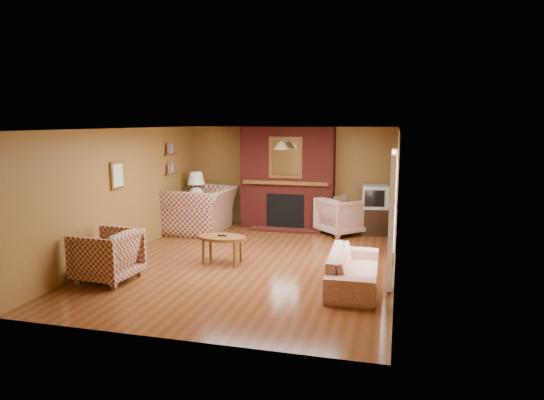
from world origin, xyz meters
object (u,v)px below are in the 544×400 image
(floral_armchair, at_px, (341,216))
(tv_stand, at_px, (374,221))
(plaid_armchair, at_px, (107,255))
(plaid_loveseat, at_px, (201,209))
(crt_tv, at_px, (375,197))
(coffee_table, at_px, (222,240))
(side_table, at_px, (197,214))
(floral_sofa, at_px, (354,269))
(fireplace, at_px, (287,179))
(table_lamp, at_px, (196,185))

(floral_armchair, bearing_deg, tv_stand, -120.23)
(plaid_armchair, bearing_deg, plaid_loveseat, -177.27)
(plaid_armchair, relative_size, crt_tv, 1.46)
(plaid_loveseat, distance_m, floral_armchair, 3.22)
(plaid_loveseat, xyz_separation_m, coffee_table, (1.37, -2.34, -0.07))
(plaid_loveseat, height_order, side_table, plaid_loveseat)
(coffee_table, bearing_deg, tv_stand, 49.81)
(floral_sofa, height_order, side_table, side_table)
(fireplace, distance_m, floral_armchair, 1.57)
(plaid_loveseat, height_order, floral_sofa, plaid_loveseat)
(plaid_armchair, xyz_separation_m, coffee_table, (1.47, 1.33, 0.03))
(floral_armchair, height_order, coffee_table, floral_armchair)
(fireplace, distance_m, floral_sofa, 4.36)
(fireplace, distance_m, side_table, 2.33)
(plaid_armchair, height_order, side_table, plaid_armchair)
(floral_armchair, bearing_deg, floral_sofa, 144.98)
(tv_stand, bearing_deg, coffee_table, -134.71)
(table_lamp, bearing_deg, floral_sofa, -39.36)
(fireplace, xyz_separation_m, floral_sofa, (1.90, -3.82, -0.91))
(floral_sofa, distance_m, floral_armchair, 3.50)
(floral_sofa, xyz_separation_m, coffee_table, (-2.38, 0.63, 0.16))
(coffee_table, distance_m, side_table, 3.11)
(side_table, xyz_separation_m, crt_tv, (4.15, 0.34, 0.53))
(crt_tv, bearing_deg, floral_armchair, -166.21)
(plaid_loveseat, bearing_deg, table_lamp, -141.86)
(fireplace, height_order, floral_armchair, fireplace)
(floral_sofa, bearing_deg, table_lamp, 49.27)
(coffee_table, relative_size, tv_stand, 1.44)
(side_table, distance_m, tv_stand, 4.16)
(plaid_armchair, distance_m, tv_stand, 5.90)
(floral_sofa, xyz_separation_m, tv_stand, (0.15, 3.63, 0.03))
(coffee_table, bearing_deg, plaid_armchair, -137.76)
(fireplace, bearing_deg, crt_tv, -5.30)
(plaid_armchair, height_order, floral_armchair, floral_armchair)
(coffee_table, relative_size, side_table, 1.33)
(plaid_armchair, distance_m, coffee_table, 1.98)
(coffee_table, height_order, side_table, side_table)
(coffee_table, height_order, tv_stand, tv_stand)
(plaid_armchair, distance_m, floral_sofa, 3.92)
(fireplace, height_order, side_table, fireplace)
(floral_armchair, height_order, side_table, floral_armchair)
(floral_sofa, xyz_separation_m, floral_armchair, (-0.57, 3.45, 0.15))
(coffee_table, bearing_deg, fireplace, 81.35)
(plaid_armchair, bearing_deg, floral_armchair, 145.97)
(plaid_loveseat, xyz_separation_m, table_lamp, (-0.25, 0.31, 0.53))
(plaid_armchair, relative_size, floral_sofa, 0.48)
(plaid_loveseat, relative_size, floral_armchair, 1.69)
(fireplace, relative_size, plaid_loveseat, 1.53)
(floral_sofa, height_order, tv_stand, tv_stand)
(floral_armchair, xyz_separation_m, table_lamp, (-3.43, -0.17, 0.62))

